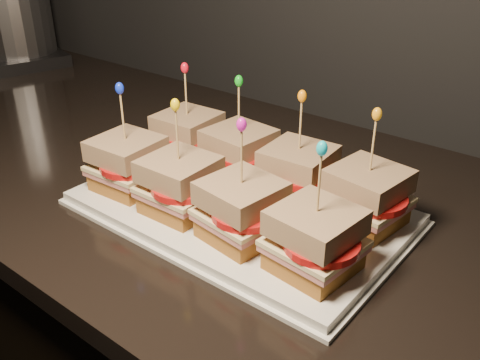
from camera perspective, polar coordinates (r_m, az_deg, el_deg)
The scene contains 62 objects.
granite_slab at distance 0.87m, azimuth -2.18°, elevation -0.57°, with size 2.26×0.69×0.03m, color black.
platter at distance 0.76m, azimuth 0.00°, elevation -3.09°, with size 0.44×0.27×0.02m, color white.
platter_rim at distance 0.76m, azimuth 0.00°, elevation -3.48°, with size 0.45×0.29×0.01m, color white.
sandwich_0_bread_bot at distance 0.88m, azimuth -5.49°, elevation 3.05°, with size 0.09×0.09×0.02m, color brown.
sandwich_0_ham at distance 0.88m, azimuth -5.54°, elevation 4.00°, with size 0.09×0.09×0.01m, color #B75B5B.
sandwich_0_cheese at distance 0.87m, azimuth -5.56°, elevation 4.42°, with size 0.10×0.09×0.01m, color beige.
sandwich_0_tomato at distance 0.86m, azimuth -5.28°, elevation 4.56°, with size 0.09×0.09×0.01m, color red.
sandwich_0_bread_top at distance 0.86m, azimuth -5.64°, elevation 6.07°, with size 0.09×0.09×0.03m, color #5D2D15.
sandwich_0_pick at distance 0.85m, azimuth -5.78°, elevation 8.89°, with size 0.00×0.00×0.09m, color tan.
sandwich_0_frill at distance 0.83m, azimuth -5.93°, elevation 11.82°, with size 0.01×0.01×0.02m, color red.
sandwich_1_bread_bot at distance 0.82m, azimuth -0.12°, elevation 1.14°, with size 0.09×0.09×0.02m, color brown.
sandwich_1_ham at distance 0.81m, azimuth -0.12°, elevation 2.15°, with size 0.09×0.09×0.01m, color #B75B5B.
sandwich_1_cheese at distance 0.81m, azimuth -0.12°, elevation 2.60°, with size 0.10×0.09×0.01m, color beige.
sandwich_1_tomato at distance 0.79m, azimuth 0.28°, elevation 2.71°, with size 0.09×0.09×0.01m, color red.
sandwich_1_bread_top at distance 0.80m, azimuth -0.12°, elevation 4.35°, with size 0.09×0.09×0.03m, color #5D2D15.
sandwich_1_pick at distance 0.78m, azimuth -0.13°, elevation 7.38°, with size 0.00×0.00×0.09m, color tan.
sandwich_1_frill at distance 0.77m, azimuth -0.13°, elevation 10.53°, with size 0.01×0.01×0.02m, color #13AB1B.
sandwich_2_bread_bot at distance 0.76m, azimuth 6.08°, elevation -1.08°, with size 0.09×0.09×0.02m, color brown.
sandwich_2_ham at distance 0.76m, azimuth 6.14°, elevation -0.02°, with size 0.09×0.09×0.01m, color #B75B5B.
sandwich_2_cheese at distance 0.75m, azimuth 6.16°, elevation 0.45°, with size 0.10×0.09×0.01m, color beige.
sandwich_2_tomato at distance 0.74m, azimuth 6.72°, elevation 0.53°, with size 0.09×0.09×0.01m, color red.
sandwich_2_bread_top at distance 0.74m, azimuth 6.27°, elevation 2.30°, with size 0.09×0.09×0.03m, color #5D2D15.
sandwich_2_pick at distance 0.72m, azimuth 6.45°, elevation 5.51°, with size 0.00×0.00×0.09m, color tan.
sandwich_2_frill at distance 0.71m, azimuth 6.64°, elevation 8.89°, with size 0.01×0.01×0.02m, color orange.
sandwich_3_bread_bot at distance 0.72m, azimuth 13.12°, elevation -3.58°, with size 0.09×0.09×0.02m, color brown.
sandwich_3_ham at distance 0.71m, azimuth 13.25°, elevation -2.49°, with size 0.09×0.09×0.01m, color #B75B5B.
sandwich_3_cheese at distance 0.71m, azimuth 13.31°, elevation -2.00°, with size 0.10×0.09×0.01m, color beige.
sandwich_3_tomato at distance 0.70m, azimuth 14.03°, elevation -1.95°, with size 0.09×0.09×0.01m, color red.
sandwich_3_bread_top at distance 0.70m, azimuth 13.55°, elevation -0.08°, with size 0.09×0.09×0.03m, color #5D2D15.
sandwich_3_pick at distance 0.68m, azimuth 13.96°, elevation 3.28°, with size 0.00×0.00×0.09m, color tan.
sandwich_3_frill at distance 0.66m, azimuth 14.41°, elevation 6.83°, with size 0.01×0.01×0.02m, color orange.
sandwich_4_bread_bot at distance 0.81m, azimuth -11.71°, elevation 0.05°, with size 0.09×0.09×0.02m, color brown.
sandwich_4_ham at distance 0.80m, azimuth -11.82°, elevation 1.07°, with size 0.09×0.09×0.01m, color #B75B5B.
sandwich_4_cheese at distance 0.80m, azimuth -11.87°, elevation 1.52°, with size 0.10×0.09×0.01m, color beige.
sandwich_4_tomato at distance 0.78m, azimuth -11.68°, elevation 1.62°, with size 0.09×0.09×0.01m, color red.
sandwich_4_bread_top at distance 0.78m, azimuth -12.06°, elevation 3.28°, with size 0.09×0.09×0.03m, color #5D2D15.
sandwich_4_pick at distance 0.77m, azimuth -12.38°, elevation 6.34°, with size 0.00×0.00×0.09m, color tan.
sandwich_4_frill at distance 0.75m, azimuth -12.73°, elevation 9.53°, with size 0.01×0.01×0.02m, color #112CDA.
sandwich_5_bread_bot at distance 0.74m, azimuth -6.32°, elevation -2.33°, with size 0.09×0.09×0.02m, color brown.
sandwich_5_ham at distance 0.73m, azimuth -6.38°, elevation -1.25°, with size 0.09×0.09×0.01m, color #B75B5B.
sandwich_5_cheese at distance 0.72m, azimuth -6.41°, elevation -0.76°, with size 0.10×0.09×0.01m, color beige.
sandwich_5_tomato at distance 0.71m, azimuth -6.09°, elevation -0.70°, with size 0.09×0.09×0.01m, color red.
sandwich_5_bread_top at distance 0.71m, azimuth -6.53°, elevation 1.14°, with size 0.09×0.09×0.03m, color #5D2D15.
sandwich_5_pick at distance 0.69m, azimuth -6.72°, elevation 4.47°, with size 0.00×0.00×0.09m, color tan.
sandwich_5_frill at distance 0.68m, azimuth -6.93°, elevation 7.97°, with size 0.01×0.01×0.02m, color yellow.
sandwich_6_bread_bot at distance 0.67m, azimuth 0.14°, elevation -5.15°, with size 0.09×0.09×0.02m, color brown.
sandwich_6_ham at distance 0.67m, azimuth 0.15°, elevation -4.00°, with size 0.09×0.09×0.01m, color #B75B5B.
sandwich_6_cheese at distance 0.66m, azimuth 0.15°, elevation -3.49°, with size 0.10×0.09×0.01m, color beige.
sandwich_6_tomato at distance 0.65m, azimuth 0.65°, elevation -3.48°, with size 0.09×0.09×0.01m, color red.
sandwich_6_bread_top at distance 0.65m, azimuth 0.15°, elevation -1.45°, with size 0.09×0.09×0.03m, color #5D2D15.
sandwich_6_pick at distance 0.63m, azimuth 0.15°, elevation 2.13°, with size 0.00×0.00×0.09m, color tan.
sandwich_6_frill at distance 0.61m, azimuth 0.16°, elevation 5.94°, with size 0.01×0.01×0.02m, color #CF18AA.
sandwich_7_bread_bot at distance 0.63m, azimuth 7.82°, elevation -8.38°, with size 0.09×0.09×0.02m, color brown.
sandwich_7_ham at distance 0.62m, azimuth 7.91°, elevation -7.19°, with size 0.09×0.09×0.01m, color #B75B5B.
sandwich_7_cheese at distance 0.61m, azimuth 7.96°, elevation -6.65°, with size 0.10×0.09×0.01m, color beige.
sandwich_7_tomato at distance 0.60m, azimuth 8.68°, elevation -6.71°, with size 0.09×0.09×0.01m, color red.
sandwich_7_bread_top at distance 0.60m, azimuth 8.12°, elevation -4.52°, with size 0.09×0.09×0.03m, color #5D2D15.
sandwich_7_pick at distance 0.58m, azimuth 8.42°, elevation -0.74°, with size 0.00×0.00×0.09m, color tan.
sandwich_7_frill at distance 0.56m, azimuth 8.73°, elevation 3.34°, with size 0.01×0.01×0.02m, color #13B1C0.
appliance_base at distance 1.61m, azimuth -22.55°, elevation 12.02°, with size 0.25×0.21×0.03m, color #262628.
appliance_body at distance 1.58m, azimuth -23.57°, elevation 17.22°, with size 0.21×0.21×0.27m, color silver.
appliance at distance 1.58m, azimuth -23.53°, elevation 17.04°, with size 0.25×0.21×0.32m, color silver, non-canonical shape.
Camera 1 is at (1.21, 1.09, 1.29)m, focal length 40.00 mm.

